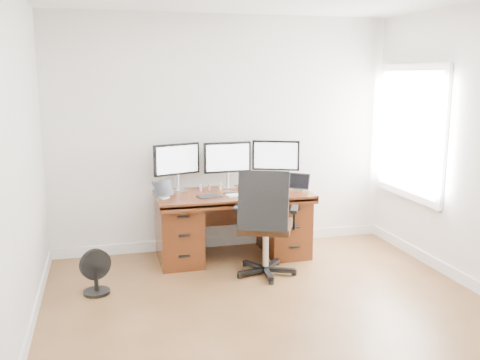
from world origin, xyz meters
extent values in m
plane|color=brown|center=(0.00, 0.00, 0.00)|extent=(4.50, 4.50, 0.00)
cube|color=white|center=(0.00, 2.25, 1.35)|extent=(4.00, 0.10, 2.70)
cube|color=white|center=(1.97, 1.50, 1.40)|extent=(0.04, 1.30, 1.50)
cube|color=white|center=(1.95, 1.50, 1.40)|extent=(0.01, 1.15, 1.35)
cube|color=#4E230F|center=(0.00, 1.80, 0.72)|extent=(1.70, 0.80, 0.05)
cube|color=#4E230F|center=(-0.60, 1.83, 0.35)|extent=(0.45, 0.70, 0.70)
cube|color=#4E230F|center=(0.60, 1.83, 0.35)|extent=(0.45, 0.70, 0.70)
cube|color=#3A190A|center=(0.00, 2.10, 0.50)|extent=(0.74, 0.03, 0.40)
cylinder|color=black|center=(0.20, 1.23, 0.04)|extent=(0.79, 0.79, 0.09)
cylinder|color=silver|center=(0.20, 1.23, 0.30)|extent=(0.06, 0.06, 0.43)
cube|color=#341D0F|center=(0.20, 1.23, 0.51)|extent=(0.67, 0.66, 0.07)
cube|color=black|center=(0.11, 1.01, 0.83)|extent=(0.47, 0.25, 0.59)
cube|color=black|center=(-0.06, 1.34, 0.70)|extent=(0.16, 0.26, 0.03)
cube|color=black|center=(0.46, 1.11, 0.70)|extent=(0.16, 0.26, 0.03)
cylinder|color=black|center=(-1.49, 1.13, 0.02)|extent=(0.25, 0.25, 0.03)
cylinder|color=black|center=(-1.49, 1.13, 0.14)|extent=(0.04, 0.04, 0.21)
cylinder|color=black|center=(-1.49, 1.13, 0.28)|extent=(0.29, 0.17, 0.29)
cube|color=silver|center=(-0.58, 2.07, 0.76)|extent=(0.21, 0.19, 0.01)
cylinder|color=silver|center=(-0.58, 2.07, 0.84)|extent=(0.04, 0.04, 0.18)
cube|color=black|center=(-0.58, 2.07, 1.10)|extent=(0.53, 0.21, 0.35)
cube|color=white|center=(-0.57, 2.05, 1.10)|extent=(0.48, 0.16, 0.30)
cube|color=silver|center=(0.00, 2.07, 0.76)|extent=(0.19, 0.15, 0.01)
cylinder|color=silver|center=(0.00, 2.07, 0.84)|extent=(0.04, 0.04, 0.18)
cube|color=black|center=(0.00, 2.07, 1.10)|extent=(0.55, 0.06, 0.35)
cube|color=white|center=(0.00, 2.05, 1.10)|extent=(0.50, 0.03, 0.30)
cube|color=silver|center=(0.58, 2.07, 0.76)|extent=(0.22, 0.20, 0.01)
cylinder|color=silver|center=(0.58, 2.07, 0.84)|extent=(0.04, 0.04, 0.18)
cube|color=black|center=(0.58, 2.07, 1.10)|extent=(0.52, 0.24, 0.35)
cube|color=white|center=(0.57, 2.05, 1.10)|extent=(0.46, 0.20, 0.30)
cube|color=silver|center=(-0.77, 1.75, 0.76)|extent=(0.13, 0.12, 0.01)
cube|color=black|center=(-0.77, 1.75, 0.85)|extent=(0.24, 0.18, 0.17)
cube|color=silver|center=(0.76, 1.75, 0.76)|extent=(0.13, 0.12, 0.01)
cube|color=black|center=(0.76, 1.75, 0.85)|extent=(0.23, 0.20, 0.17)
cube|color=white|center=(0.03, 1.65, 0.76)|extent=(0.29, 0.17, 0.01)
cube|color=#B7BABF|center=(0.21, 1.62, 0.76)|extent=(0.13, 0.13, 0.01)
cube|color=black|center=(-0.30, 1.66, 0.76)|extent=(0.27, 0.21, 0.01)
cube|color=black|center=(-0.04, 1.77, 0.76)|extent=(0.16, 0.12, 0.01)
cylinder|color=#B071D8|center=(-0.34, 1.95, 0.78)|extent=(0.03, 0.03, 0.05)
sphere|color=#B071D8|center=(-0.34, 1.95, 0.82)|extent=(0.03, 0.03, 0.03)
cylinder|color=brown|center=(-0.24, 1.95, 0.78)|extent=(0.03, 0.03, 0.05)
sphere|color=brown|center=(-0.24, 1.95, 0.82)|extent=(0.03, 0.03, 0.03)
cylinder|color=#E5D973|center=(-0.11, 1.95, 0.78)|extent=(0.03, 0.03, 0.05)
sphere|color=#E5D973|center=(-0.11, 1.95, 0.82)|extent=(0.03, 0.03, 0.03)
cylinder|color=pink|center=(0.14, 1.95, 0.78)|extent=(0.03, 0.03, 0.05)
sphere|color=pink|center=(0.14, 1.95, 0.82)|extent=(0.03, 0.03, 0.03)
camera|label=1|loc=(-1.38, -3.79, 2.03)|focal=40.00mm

